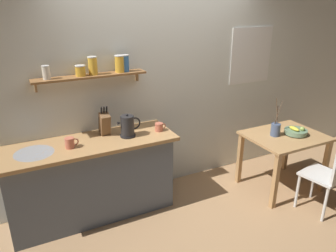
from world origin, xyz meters
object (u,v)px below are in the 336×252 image
Objects in this scene: dining_table at (284,144)px; knife_block at (105,123)px; electric_kettle at (128,126)px; coffee_mug_by_sink at (70,143)px; coffee_mug_spare at (159,127)px; fruit_bowl at (296,131)px; dining_chair_near at (331,171)px; twig_vase at (275,129)px.

knife_block is at bearing 164.39° from dining_table.
electric_kettle reaches higher than dining_table.
electric_kettle is 0.62m from coffee_mug_by_sink.
coffee_mug_spare is at bearing 164.35° from dining_table.
electric_kettle is at bearing 166.41° from fruit_bowl.
electric_kettle is 0.37m from coffee_mug_spare.
dining_chair_near is at bearing -85.29° from dining_table.
dining_table is 2.79× the size of knife_block.
electric_kettle is at bearing 166.94° from dining_table.
electric_kettle is at bearing 178.18° from coffee_mug_spare.
electric_kettle is 1.99× the size of coffee_mug_spare.
dining_table is 1.99m from electric_kettle.
twig_vase is at bearing 105.17° from dining_chair_near.
knife_block is at bearing 150.14° from dining_chair_near.
dining_chair_near is 2.06× the size of twig_vase.
dining_chair_near is at bearing -34.31° from coffee_mug_spare.
twig_vase is 2.06m from knife_block.
coffee_mug_by_sink is (-0.62, -0.02, -0.06)m from electric_kettle.
dining_table is at bearing 158.26° from fruit_bowl.
coffee_mug_spare is at bearing 163.90° from fruit_bowl.
twig_vase is 1.85× the size of electric_kettle.
knife_block is (-2.16, 1.24, 0.50)m from dining_chair_near.
knife_block is (-2.11, 0.59, 0.43)m from dining_table.
electric_kettle is (-2.02, 0.49, 0.25)m from fruit_bowl.
electric_kettle is at bearing 150.76° from dining_chair_near.
coffee_mug_spare is (0.37, -0.01, -0.07)m from electric_kettle.
dining_chair_near is at bearing -29.86° from knife_block.
dining_table is 2.23m from knife_block.
knife_block is 0.61m from coffee_mug_spare.
fruit_bowl is at bearing -16.10° from coffee_mug_spare.
coffee_mug_by_sink reaches higher than dining_chair_near.
knife_block is at bearing 164.55° from twig_vase.
twig_vase is at bearing -8.98° from coffee_mug_by_sink.
fruit_bowl is at bearing -21.74° from dining_table.
dining_table is at bearing -15.61° from knife_block.
twig_vase reaches higher than electric_kettle.
coffee_mug_by_sink is at bearing -179.54° from coffee_mug_spare.
dining_table is 7.08× the size of coffee_mug_spare.
electric_kettle reaches higher than coffee_mug_spare.
twig_vase is at bearing -15.43° from coffee_mug_spare.
dining_chair_near is 2.54m from knife_block.
twig_vase is 2.42m from coffee_mug_by_sink.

